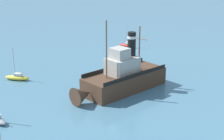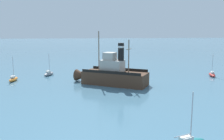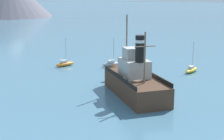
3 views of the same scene
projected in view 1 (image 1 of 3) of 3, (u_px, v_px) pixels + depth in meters
ground_plane at (127, 89)px, 46.92m from camera, size 600.00×600.00×0.00m
old_tugboat at (122, 78)px, 45.87m from camera, size 10.51×14.00×9.90m
sailboat_yellow at (17, 77)px, 50.29m from camera, size 3.85×1.30×4.90m
sailboat_red at (127, 45)px, 68.69m from camera, size 3.95×2.24×4.90m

